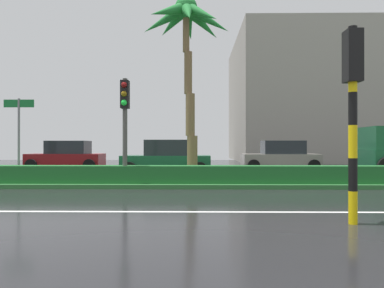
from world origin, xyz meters
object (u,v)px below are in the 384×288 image
at_px(street_name_sign, 19,128).
at_px(car_in_traffic_second, 67,156).
at_px(palm_tree_centre_left, 187,28).
at_px(traffic_signal_median_right, 125,111).
at_px(car_in_traffic_fourth, 281,156).
at_px(car_in_traffic_third, 167,158).
at_px(traffic_signal_foreground, 352,88).

distance_m(street_name_sign, car_in_traffic_second, 8.40).
height_order(palm_tree_centre_left, traffic_signal_median_right, palm_tree_centre_left).
bearing_deg(car_in_traffic_fourth, street_name_sign, 34.86).
relative_size(palm_tree_centre_left, car_in_traffic_third, 1.70).
xyz_separation_m(traffic_signal_foreground, car_in_traffic_fourth, (1.94, 14.09, -1.69)).
xyz_separation_m(traffic_signal_median_right, car_in_traffic_second, (-5.21, 8.82, -1.81)).
distance_m(car_in_traffic_second, car_in_traffic_fourth, 12.51).
xyz_separation_m(traffic_signal_median_right, car_in_traffic_fourth, (7.30, 8.46, -1.81)).
relative_size(palm_tree_centre_left, street_name_sign, 2.43).
relative_size(traffic_signal_median_right, car_in_traffic_third, 0.84).
bearing_deg(car_in_traffic_fourth, traffic_signal_median_right, 49.22).
bearing_deg(traffic_signal_foreground, car_in_traffic_third, -68.43).
bearing_deg(street_name_sign, palm_tree_centre_left, 14.43).
bearing_deg(car_in_traffic_third, car_in_traffic_second, -29.11).
bearing_deg(car_in_traffic_second, car_in_traffic_fourth, 178.36).
bearing_deg(palm_tree_centre_left, traffic_signal_foreground, -67.19).
xyz_separation_m(traffic_signal_foreground, car_in_traffic_second, (-10.56, 14.45, -1.69)).
bearing_deg(traffic_signal_median_right, car_in_traffic_second, 120.55).
bearing_deg(car_in_traffic_second, traffic_signal_foreground, 126.17).
xyz_separation_m(car_in_traffic_second, car_in_traffic_third, (6.22, -3.46, 0.00)).
distance_m(traffic_signal_median_right, car_in_traffic_second, 10.40).
height_order(traffic_signal_median_right, car_in_traffic_fourth, traffic_signal_median_right).
xyz_separation_m(palm_tree_centre_left, street_name_sign, (-6.05, -1.56, -4.09)).
xyz_separation_m(palm_tree_centre_left, car_in_traffic_fourth, (5.22, 6.30, -5.34)).
bearing_deg(street_name_sign, car_in_traffic_third, 43.59).
xyz_separation_m(traffic_signal_foreground, car_in_traffic_third, (-4.34, 10.98, -1.69)).
xyz_separation_m(traffic_signal_median_right, street_name_sign, (-3.97, 0.61, -0.55)).
height_order(car_in_traffic_second, car_in_traffic_third, same).
distance_m(palm_tree_centre_left, car_in_traffic_second, 11.22).
distance_m(traffic_signal_median_right, traffic_signal_foreground, 7.77).
distance_m(traffic_signal_foreground, car_in_traffic_second, 17.98).
relative_size(street_name_sign, car_in_traffic_third, 0.70).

